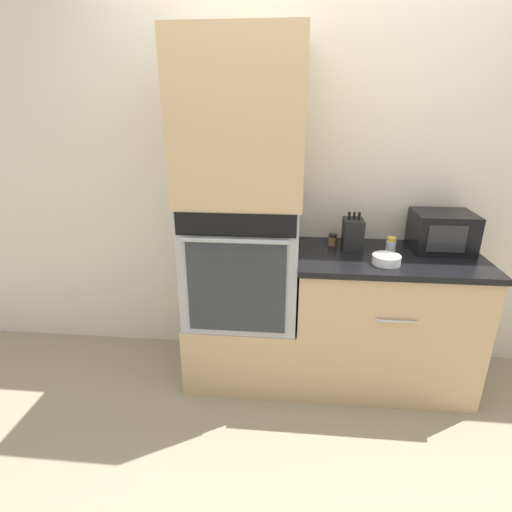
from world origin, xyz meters
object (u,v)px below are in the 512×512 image
Objects in this scene: condiment_jar_mid at (391,246)px; condiment_jar_near at (333,240)px; knife_block at (353,234)px; microwave at (442,231)px; bowl at (386,260)px; wall_oven at (243,259)px.

condiment_jar_near is at bearing 160.29° from condiment_jar_mid.
knife_block is 3.16× the size of condiment_jar_near.
condiment_jar_mid is (0.33, -0.12, 0.01)m from condiment_jar_near.
knife_block reaches higher than condiment_jar_near.
microwave is 2.21× the size of bowl.
bowl is at bearing -108.49° from condiment_jar_mid.
knife_block reaches higher than condiment_jar_mid.
knife_block reaches higher than bowl.
microwave is 0.65m from condiment_jar_near.
wall_oven is 0.89m from condiment_jar_mid.
condiment_jar_mid is (0.06, 0.18, 0.02)m from bowl.
wall_oven is at bearing -164.53° from condiment_jar_near.
knife_block is (-0.53, -0.03, -0.02)m from microwave.
bowl is 0.19m from condiment_jar_mid.
bowl is (0.82, -0.14, 0.08)m from wall_oven.
wall_oven reaches higher than bowl.
knife_block is at bearing 122.68° from bowl.
condiment_jar_mid is at bearing 2.22° from wall_oven.
bowl is at bearing -57.32° from knife_block.
microwave reaches higher than bowl.
knife_block is 0.14m from condiment_jar_near.
microwave is 0.47m from bowl.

